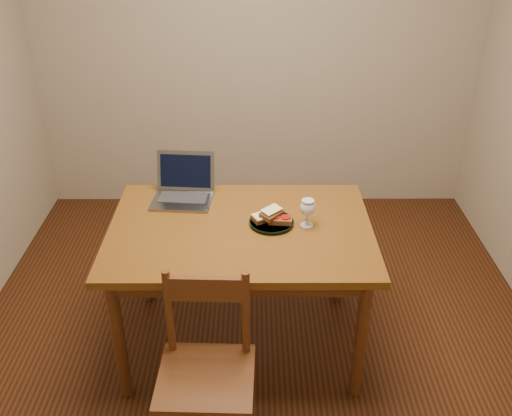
{
  "coord_description": "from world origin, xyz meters",
  "views": [
    {
      "loc": [
        -0.01,
        -2.42,
        2.22
      ],
      "look_at": [
        -0.01,
        0.06,
        0.8
      ],
      "focal_mm": 40.0,
      "sensor_mm": 36.0,
      "label": 1
    }
  ],
  "objects_px": {
    "table": "(241,242)",
    "plate": "(271,223)",
    "chair": "(206,365)",
    "milk_glass": "(307,213)",
    "laptop": "(184,187)"
  },
  "relations": [
    {
      "from": "table",
      "to": "chair",
      "type": "bearing_deg",
      "value": -101.64
    },
    {
      "from": "milk_glass",
      "to": "chair",
      "type": "bearing_deg",
      "value": -124.78
    },
    {
      "from": "chair",
      "to": "plate",
      "type": "relative_size",
      "value": 1.93
    },
    {
      "from": "milk_glass",
      "to": "table",
      "type": "bearing_deg",
      "value": -177.61
    },
    {
      "from": "table",
      "to": "chair",
      "type": "xyz_separation_m",
      "value": [
        -0.13,
        -0.65,
        -0.19
      ]
    },
    {
      "from": "table",
      "to": "laptop",
      "type": "relative_size",
      "value": 3.88
    },
    {
      "from": "plate",
      "to": "chair",
      "type": "bearing_deg",
      "value": -112.98
    },
    {
      "from": "chair",
      "to": "laptop",
      "type": "distance_m",
      "value": 1.04
    },
    {
      "from": "table",
      "to": "milk_glass",
      "type": "relative_size",
      "value": 8.94
    },
    {
      "from": "table",
      "to": "laptop",
      "type": "xyz_separation_m",
      "value": [
        -0.31,
        0.32,
        0.15
      ]
    },
    {
      "from": "table",
      "to": "plate",
      "type": "relative_size",
      "value": 5.83
    },
    {
      "from": "table",
      "to": "laptop",
      "type": "bearing_deg",
      "value": 134.32
    },
    {
      "from": "table",
      "to": "plate",
      "type": "distance_m",
      "value": 0.18
    },
    {
      "from": "chair",
      "to": "milk_glass",
      "type": "bearing_deg",
      "value": 57.12
    },
    {
      "from": "chair",
      "to": "milk_glass",
      "type": "height_order",
      "value": "milk_glass"
    }
  ]
}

